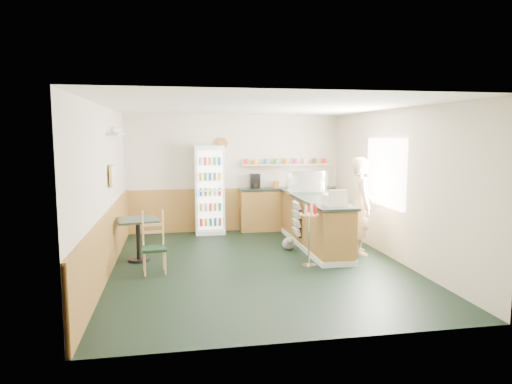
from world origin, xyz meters
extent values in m
plane|color=black|center=(0.00, 0.00, 0.00)|extent=(6.00, 6.00, 0.00)
cube|color=beige|center=(0.00, 3.01, 1.35)|extent=(5.00, 0.02, 2.70)
cube|color=beige|center=(-2.51, 0.00, 1.35)|extent=(0.02, 6.00, 2.70)
cube|color=beige|center=(2.51, 0.00, 1.35)|extent=(0.02, 6.00, 2.70)
cube|color=white|center=(0.00, 0.00, 2.71)|extent=(5.00, 6.00, 0.02)
cube|color=#A37034|center=(0.00, 2.97, 0.50)|extent=(4.98, 0.05, 1.00)
cube|color=#A37034|center=(-2.47, 0.00, 0.50)|extent=(0.05, 5.98, 1.00)
cube|color=white|center=(2.46, 0.30, 1.55)|extent=(0.06, 1.45, 1.25)
cube|color=gold|center=(-2.45, 0.50, 1.55)|extent=(0.03, 0.32, 0.38)
cube|color=silver|center=(-2.40, 1.00, 2.25)|extent=(0.18, 1.20, 0.03)
cylinder|color=#955E25|center=(-0.30, 2.94, 2.05)|extent=(0.26, 0.04, 0.26)
cube|color=#A37034|center=(1.35, 1.07, 0.47)|extent=(0.60, 2.95, 0.95)
cube|color=silver|center=(1.35, 1.07, 0.05)|extent=(0.64, 2.97, 0.10)
cube|color=#27352D|center=(1.35, 1.08, 0.98)|extent=(0.68, 3.01, 0.05)
cube|color=#A37034|center=(1.20, 2.80, 0.47)|extent=(2.20, 0.38, 0.95)
cube|color=#27352D|center=(1.20, 2.80, 0.98)|extent=(2.24, 0.42, 0.05)
cube|color=#D9B275|center=(1.20, 2.88, 1.55)|extent=(2.10, 0.22, 0.04)
cube|color=black|center=(0.45, 2.80, 1.18)|extent=(0.22, 0.18, 0.34)
cylinder|color=#B2664C|center=(0.25, 2.88, 1.63)|extent=(0.10, 0.10, 0.12)
cylinder|color=#B2664C|center=(0.49, 2.88, 1.63)|extent=(0.10, 0.10, 0.12)
cylinder|color=#B2664C|center=(0.72, 2.88, 1.63)|extent=(0.10, 0.10, 0.12)
cylinder|color=#B2664C|center=(0.96, 2.88, 1.63)|extent=(0.10, 0.10, 0.12)
cylinder|color=#B2664C|center=(1.20, 2.88, 1.63)|extent=(0.10, 0.10, 0.12)
cylinder|color=#B2664C|center=(1.44, 2.88, 1.63)|extent=(0.10, 0.10, 0.12)
cylinder|color=#B2664C|center=(1.67, 2.88, 1.63)|extent=(0.10, 0.10, 0.12)
cylinder|color=#B2664C|center=(1.91, 2.88, 1.63)|extent=(0.10, 0.10, 0.12)
cylinder|color=#B2664C|center=(2.15, 2.88, 1.63)|extent=(0.10, 0.10, 0.12)
cube|color=white|center=(-0.61, 2.78, 1.00)|extent=(0.66, 0.47, 2.01)
cube|color=white|center=(-0.61, 2.55, 1.02)|extent=(0.56, 0.02, 1.77)
cube|color=silver|center=(-0.61, 2.48, 1.02)|extent=(0.60, 0.02, 1.84)
cube|color=silver|center=(1.35, 1.68, 1.04)|extent=(0.81, 0.42, 0.06)
cube|color=silver|center=(1.35, 1.68, 1.27)|extent=(0.79, 0.41, 0.41)
cube|color=beige|center=(1.35, -0.05, 1.11)|extent=(0.36, 0.38, 0.20)
imported|color=tan|center=(2.05, 0.41, 0.92)|extent=(0.53, 0.67, 1.83)
cylinder|color=silver|center=(0.86, -0.20, 0.01)|extent=(0.26, 0.26, 0.02)
cylinder|color=silver|center=(0.86, -0.20, 0.45)|extent=(0.04, 0.04, 0.89)
cylinder|color=#D9B275|center=(0.86, -0.20, 0.90)|extent=(0.34, 0.34, 0.02)
cylinder|color=red|center=(0.96, -0.18, 0.98)|extent=(0.05, 0.05, 0.15)
cylinder|color=red|center=(0.90, -0.11, 0.98)|extent=(0.05, 0.05, 0.15)
cylinder|color=red|center=(0.81, -0.11, 0.98)|extent=(0.05, 0.05, 0.15)
cylinder|color=red|center=(0.75, -0.18, 0.98)|extent=(0.05, 0.05, 0.15)
cylinder|color=red|center=(0.78, -0.27, 0.98)|extent=(0.05, 0.05, 0.15)
cylinder|color=red|center=(0.86, -0.30, 0.98)|extent=(0.05, 0.05, 0.15)
cylinder|color=red|center=(0.94, -0.26, 0.98)|extent=(0.05, 0.05, 0.15)
cube|color=black|center=(1.01, 1.11, 0.25)|extent=(0.05, 0.43, 0.03)
cube|color=beige|center=(0.99, 1.11, 0.32)|extent=(0.09, 0.39, 0.15)
cube|color=black|center=(1.01, 1.11, 0.43)|extent=(0.05, 0.43, 0.03)
cube|color=beige|center=(0.99, 1.11, 0.50)|extent=(0.09, 0.39, 0.15)
cube|color=black|center=(1.01, 1.11, 0.60)|extent=(0.05, 0.43, 0.03)
cube|color=beige|center=(0.99, 1.11, 0.67)|extent=(0.09, 0.39, 0.15)
cube|color=black|center=(1.01, 1.11, 0.78)|extent=(0.05, 0.43, 0.03)
cube|color=beige|center=(0.99, 1.11, 0.85)|extent=(0.09, 0.39, 0.15)
cylinder|color=black|center=(-2.05, 0.66, 0.02)|extent=(0.39, 0.39, 0.04)
cylinder|color=black|center=(-2.05, 0.66, 0.37)|extent=(0.08, 0.08, 0.69)
cube|color=#27352D|center=(-2.05, 0.66, 0.74)|extent=(0.80, 0.80, 0.04)
cube|color=black|center=(-1.74, -0.16, 0.40)|extent=(0.41, 0.41, 0.04)
cylinder|color=#D9B275|center=(-1.90, -0.32, 0.20)|extent=(0.03, 0.03, 0.39)
cylinder|color=#D9B275|center=(-1.58, -0.32, 0.20)|extent=(0.03, 0.03, 0.39)
cylinder|color=#D9B275|center=(-1.90, 0.00, 0.20)|extent=(0.03, 0.03, 0.39)
cylinder|color=#D9B275|center=(-1.58, 0.00, 0.20)|extent=(0.03, 0.03, 0.39)
cube|color=#D9B275|center=(-1.74, 0.01, 0.71)|extent=(0.34, 0.07, 0.61)
sphere|color=gray|center=(0.78, 0.93, 0.12)|extent=(0.24, 0.24, 0.24)
sphere|color=gray|center=(0.78, 0.81, 0.22)|extent=(0.14, 0.14, 0.14)
camera|label=1|loc=(-1.39, -7.56, 2.23)|focal=32.00mm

